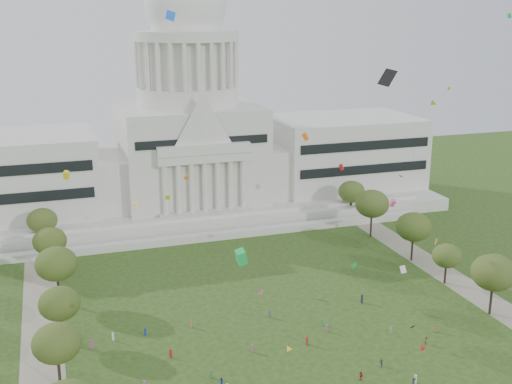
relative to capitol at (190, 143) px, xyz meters
name	(u,v)px	position (x,y,z in m)	size (l,w,h in m)	color
capitol	(190,143)	(0.00, 0.00, 0.00)	(160.00, 64.50, 91.30)	silver
path_left	(42,354)	(-48.00, -83.59, -22.28)	(8.00, 160.00, 0.04)	gray
path_right	(469,289)	(48.00, -83.59, -22.28)	(8.00, 160.00, 0.04)	gray
row_tree_l_2	(57,343)	(-45.04, -96.29, -13.79)	(8.42, 8.42, 11.97)	black
row_tree_r_2	(494,273)	(44.17, -96.15, -12.64)	(9.55, 9.55, 13.58)	black
row_tree_l_3	(59,304)	(-44.09, -79.67, -14.09)	(8.12, 8.12, 11.55)	black
row_tree_r_3	(447,256)	(44.40, -79.10, -15.21)	(7.01, 7.01, 9.98)	black
row_tree_l_4	(56,264)	(-44.08, -61.17, -12.90)	(9.29, 9.29, 13.21)	black
row_tree_r_4	(414,227)	(44.76, -63.55, -13.01)	(9.19, 9.19, 13.06)	black
row_tree_l_5	(50,241)	(-45.22, -42.58, -13.88)	(8.33, 8.33, 11.85)	black
row_tree_r_5	(372,204)	(43.49, -43.40, -12.37)	(9.82, 9.82, 13.96)	black
row_tree_l_6	(42,220)	(-46.87, -24.45, -14.02)	(8.19, 8.19, 11.64)	black
row_tree_r_6	(352,192)	(45.96, -25.46, -13.79)	(8.42, 8.42, 11.97)	black
person_0	(437,329)	(28.61, -99.58, -21.50)	(0.78, 0.51, 1.60)	olive
person_2	(426,340)	(23.85, -103.25, -21.47)	(0.80, 0.49, 1.64)	olive
person_3	(381,363)	(11.31, -107.93, -21.48)	(1.05, 0.54, 1.62)	#26262B
person_4	(361,376)	(5.71, -110.66, -21.43)	(1.01, 0.55, 1.72)	#B21E1E
person_8	(221,382)	(-18.42, -105.00, -21.40)	(0.87, 0.54, 1.78)	navy
person_9	(414,382)	(13.45, -115.52, -21.40)	(1.16, 0.60, 1.79)	#26262B
person_10	(391,330)	(19.56, -96.85, -21.63)	(0.78, 0.43, 1.34)	silver
distant_crowd	(237,364)	(-13.96, -99.92, -21.43)	(59.88, 39.00, 1.94)	olive
kite_swarm	(347,196)	(3.85, -106.18, 10.64)	(90.42, 104.39, 65.40)	yellow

